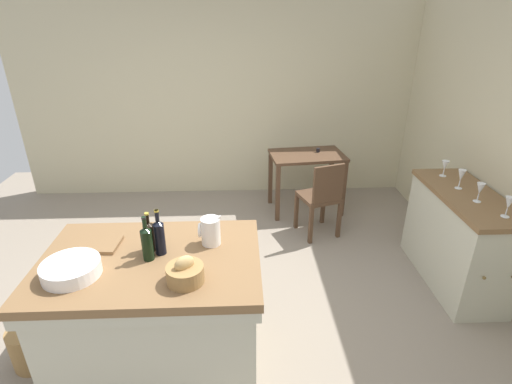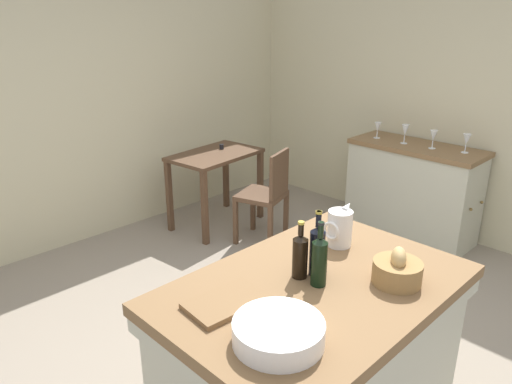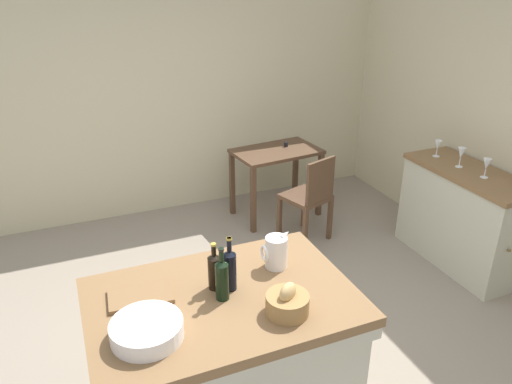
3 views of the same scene
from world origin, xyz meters
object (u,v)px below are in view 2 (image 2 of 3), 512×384
object	(u,v)px
wooden_chair	(267,193)
wine_glass_middle	(405,131)
wine_bottle_green	(319,260)
wine_bottle_dark	(317,249)
pitcher	(340,228)
wash_bowl	(278,332)
wine_glass_left	(433,136)
wine_bottle_amber	(300,255)
cutting_board	(226,302)
island_table	(312,359)
writing_desk	(215,165)
wine_glass_far_left	(467,140)
wine_glass_right	(378,127)
side_cabinet	(412,191)
bread_basket	(397,270)

from	to	relation	value
wooden_chair	wine_glass_middle	distance (m)	1.42
wine_bottle_green	wine_bottle_dark	bearing A→B (deg)	44.38
pitcher	wash_bowl	size ratio (longest dim) A/B	0.68
wine_glass_left	wine_bottle_amber	bearing A→B (deg)	-166.37
cutting_board	wine_bottle_green	xyz separation A→B (m)	(0.40, -0.17, 0.11)
cutting_board	wine_bottle_amber	world-z (taller)	wine_bottle_amber
wine_bottle_amber	wine_bottle_dark	bearing A→B (deg)	-28.26
wine_bottle_dark	cutting_board	bearing A→B (deg)	167.17
cutting_board	wine_bottle_dark	distance (m)	0.50
wine_bottle_green	wine_glass_left	bearing A→B (deg)	15.84
island_table	wine_bottle_dark	distance (m)	0.56
writing_desk	pitcher	world-z (taller)	pitcher
wine_glass_far_left	wine_glass_right	size ratio (longest dim) A/B	1.07
wine_bottle_amber	wine_bottle_green	xyz separation A→B (m)	(0.01, -0.10, 0.01)
wash_bowl	island_table	bearing A→B (deg)	20.60
wine_bottle_green	wine_glass_right	bearing A→B (deg)	26.80
wash_bowl	wine_glass_middle	bearing A→B (deg)	21.08
side_cabinet	cutting_board	size ratio (longest dim) A/B	3.68
wash_bowl	wine_glass_far_left	bearing A→B (deg)	11.27
cutting_board	wine_glass_far_left	world-z (taller)	wine_glass_far_left
bread_basket	cutting_board	distance (m)	0.79
wine_bottle_green	wine_glass_middle	size ratio (longest dim) A/B	1.72
pitcher	bread_basket	world-z (taller)	pitcher
cutting_board	wine_glass_middle	world-z (taller)	wine_glass_middle
wine_bottle_amber	wine_glass_middle	world-z (taller)	wine_bottle_amber
side_cabinet	wine_bottle_green	xyz separation A→B (m)	(-2.61, -0.88, 0.58)
wine_bottle_dark	wine_glass_far_left	distance (m)	2.62
wine_glass_middle	wash_bowl	bearing A→B (deg)	-158.92
wooden_chair	cutting_board	size ratio (longest dim) A/B	2.70
island_table	bread_basket	xyz separation A→B (m)	(0.26, -0.25, 0.49)
wine_bottle_green	wine_glass_right	xyz separation A→B (m)	(2.57, 1.30, -0.02)
wine_bottle_green	wine_glass_middle	bearing A→B (deg)	21.37
wine_glass_left	wine_glass_middle	size ratio (longest dim) A/B	0.94
cutting_board	wine_glass_far_left	xyz separation A→B (m)	(3.06, 0.29, 0.10)
bread_basket	wine_bottle_dark	size ratio (longest dim) A/B	0.69
wash_bowl	wine_glass_left	xyz separation A→B (m)	(3.02, 0.89, 0.07)
writing_desk	side_cabinet	bearing A→B (deg)	-52.64
wine_bottle_dark	wine_bottle_green	xyz separation A→B (m)	(-0.07, -0.06, -0.00)
wine_glass_left	writing_desk	bearing A→B (deg)	124.41
wooden_chair	wine_bottle_dark	bearing A→B (deg)	-130.18
side_cabinet	wine_bottle_amber	bearing A→B (deg)	-163.43
writing_desk	wine_bottle_dark	xyz separation A→B (m)	(-1.37, -2.35, 0.41)
writing_desk	wine_bottle_green	xyz separation A→B (m)	(-1.43, -2.42, 0.41)
wash_bowl	wine_bottle_green	size ratio (longest dim) A/B	1.13
wooden_chair	wine_bottle_amber	world-z (taller)	wine_bottle_amber
wine_bottle_green	wine_glass_far_left	bearing A→B (deg)	9.91
island_table	bread_basket	world-z (taller)	bread_basket
island_table	wine_glass_middle	xyz separation A→B (m)	(2.57, 0.99, 0.54)
writing_desk	wine_glass_left	xyz separation A→B (m)	(1.15, -1.68, 0.39)
writing_desk	pitcher	bearing A→B (deg)	-114.94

